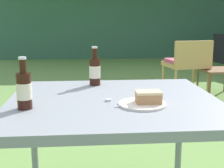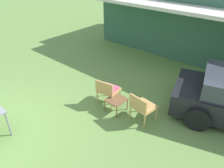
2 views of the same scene
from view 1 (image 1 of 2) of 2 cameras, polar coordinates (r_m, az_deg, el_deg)
The scene contains 9 objects.
cabin_building at distance 10.72m, azimuth 5.09°, elevation 13.40°, with size 8.46×5.53×2.70m.
wicker_chair_cushioned at distance 4.65m, azimuth 13.63°, elevation 3.98°, with size 0.63×0.59×0.79m.
garden_side_table at distance 4.70m, azimuth 18.91°, elevation 2.08°, with size 0.48×0.52×0.38m.
patio_table at distance 1.48m, azimuth 0.32°, elevation -5.01°, with size 0.98×0.89×0.73m.
cake_on_plate at distance 1.36m, azimuth 6.11°, elevation -3.02°, with size 0.21×0.21×0.06m.
cola_bottle_near at distance 1.75m, azimuth -3.16°, elevation 2.45°, with size 0.06×0.06×0.22m.
cola_bottle_far at distance 1.34m, azimuth -15.78°, elevation -0.98°, with size 0.06×0.06×0.22m.
fork at distance 1.36m, azimuth 3.58°, elevation -3.78°, with size 0.15×0.07×0.01m.
loose_bottle_cap at distance 1.42m, azimuth -0.63°, elevation -2.93°, with size 0.03×0.03×0.01m.
Camera 1 is at (-0.13, -1.41, 1.10)m, focal length 50.00 mm.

